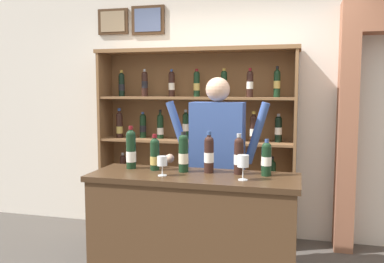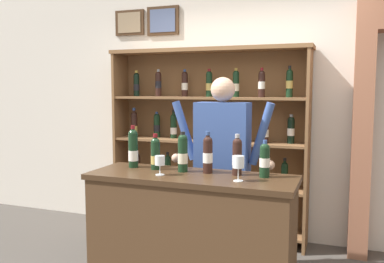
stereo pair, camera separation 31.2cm
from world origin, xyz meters
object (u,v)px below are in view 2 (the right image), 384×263
(tasting_counter, at_px, (191,241))
(tasting_bottle_super_tuscan, at_px, (237,156))
(tasting_bottle_brunello, at_px, (208,154))
(wine_glass_spare, at_px, (160,162))
(tasting_bottle_riserva, at_px, (133,148))
(tasting_bottle_rosso, at_px, (265,159))
(wine_glass_left, at_px, (238,163))
(tasting_bottle_chianti, at_px, (155,153))
(wine_shelf, at_px, (208,137))
(tasting_bottle_prosecco, at_px, (183,152))
(shopkeeper, at_px, (222,153))

(tasting_counter, bearing_deg, tasting_bottle_super_tuscan, 18.74)
(tasting_bottle_brunello, distance_m, wine_glass_spare, 0.36)
(tasting_bottle_riserva, relative_size, wine_glass_spare, 2.35)
(tasting_bottle_rosso, bearing_deg, wine_glass_left, -127.61)
(tasting_bottle_riserva, height_order, wine_glass_left, tasting_bottle_riserva)
(tasting_counter, height_order, tasting_bottle_chianti, tasting_bottle_chianti)
(tasting_bottle_super_tuscan, bearing_deg, tasting_bottle_brunello, -179.23)
(wine_glass_left, bearing_deg, tasting_bottle_rosso, 52.39)
(wine_shelf, relative_size, wine_glass_left, 12.47)
(tasting_bottle_super_tuscan, xyz_separation_m, wine_glass_left, (0.06, -0.19, -0.01))
(tasting_bottle_riserva, height_order, tasting_bottle_rosso, tasting_bottle_riserva)
(tasting_bottle_super_tuscan, distance_m, wine_glass_left, 0.20)
(tasting_bottle_rosso, bearing_deg, tasting_bottle_chianti, -179.21)
(tasting_bottle_rosso, relative_size, wine_glass_left, 1.53)
(wine_shelf, height_order, wine_glass_spare, wine_shelf)
(wine_shelf, height_order, tasting_bottle_chianti, wine_shelf)
(tasting_bottle_chianti, bearing_deg, tasting_bottle_brunello, 1.67)
(wine_shelf, distance_m, tasting_bottle_prosecco, 1.40)
(tasting_bottle_riserva, bearing_deg, tasting_bottle_chianti, -4.34)
(tasting_counter, relative_size, wine_glass_left, 8.76)
(tasting_bottle_rosso, distance_m, wine_glass_spare, 0.75)
(tasting_bottle_super_tuscan, height_order, wine_glass_left, tasting_bottle_super_tuscan)
(tasting_bottle_riserva, bearing_deg, tasting_counter, -11.39)
(tasting_bottle_rosso, bearing_deg, wine_shelf, 122.47)
(shopkeeper, relative_size, wine_glass_left, 9.87)
(tasting_bottle_brunello, xyz_separation_m, tasting_bottle_super_tuscan, (0.22, 0.00, -0.00))
(shopkeeper, distance_m, tasting_bottle_rosso, 0.69)
(wine_glass_spare, bearing_deg, tasting_bottle_brunello, 32.70)
(wine_glass_left, bearing_deg, tasting_bottle_prosecco, 160.57)
(tasting_bottle_prosecco, relative_size, wine_glass_left, 1.74)
(tasting_bottle_super_tuscan, bearing_deg, tasting_bottle_prosecco, -176.78)
(shopkeeper, relative_size, tasting_bottle_rosso, 6.46)
(tasting_bottle_rosso, bearing_deg, tasting_bottle_super_tuscan, 178.98)
(tasting_bottle_chianti, bearing_deg, shopkeeper, 54.03)
(shopkeeper, relative_size, wine_glass_spare, 12.06)
(tasting_bottle_prosecco, height_order, wine_glass_spare, tasting_bottle_prosecco)
(wine_glass_spare, bearing_deg, tasting_bottle_riserva, 148.77)
(tasting_bottle_riserva, distance_m, tasting_bottle_rosso, 1.04)
(tasting_bottle_riserva, distance_m, wine_glass_left, 0.92)
(tasting_bottle_riserva, bearing_deg, tasting_bottle_rosso, -0.20)
(tasting_bottle_super_tuscan, bearing_deg, tasting_counter, -161.26)
(wine_glass_left, bearing_deg, wine_glass_spare, -179.32)
(tasting_counter, distance_m, tasting_bottle_rosso, 0.81)
(wine_shelf, relative_size, tasting_bottle_rosso, 8.16)
(tasting_bottle_brunello, xyz_separation_m, wine_glass_left, (0.28, -0.19, -0.02))
(wine_shelf, bearing_deg, tasting_bottle_chianti, -89.12)
(tasting_counter, bearing_deg, wine_glass_left, -12.46)
(tasting_bottle_riserva, height_order, wine_glass_spare, tasting_bottle_riserva)
(wine_shelf, bearing_deg, wine_glass_spare, -84.75)
(wine_shelf, bearing_deg, tasting_bottle_prosecco, -79.64)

